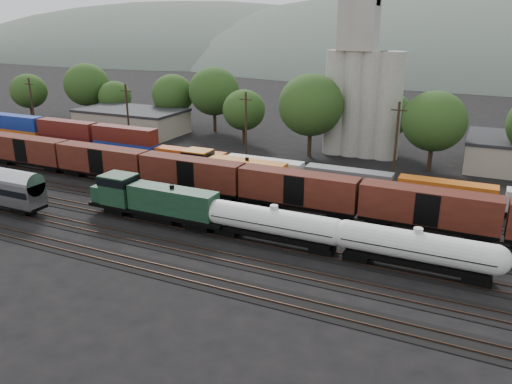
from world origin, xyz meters
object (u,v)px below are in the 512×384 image
at_px(tank_car_a, 274,223).
at_px(orange_locomotive, 227,169).
at_px(grain_silo, 362,91).
at_px(green_locomotive, 150,199).

bearing_deg(tank_car_a, orange_locomotive, 132.46).
xyz_separation_m(orange_locomotive, grain_silo, (12.45, 26.00, 8.57)).
xyz_separation_m(tank_car_a, orange_locomotive, (-13.72, 15.00, 0.17)).
distance_m(green_locomotive, grain_silo, 44.36).
bearing_deg(orange_locomotive, green_locomotive, -98.37).
bearing_deg(orange_locomotive, tank_car_a, -47.54).
height_order(orange_locomotive, grain_silo, grain_silo).
distance_m(tank_car_a, grain_silo, 41.94).
height_order(green_locomotive, grain_silo, grain_silo).
relative_size(tank_car_a, orange_locomotive, 0.85).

